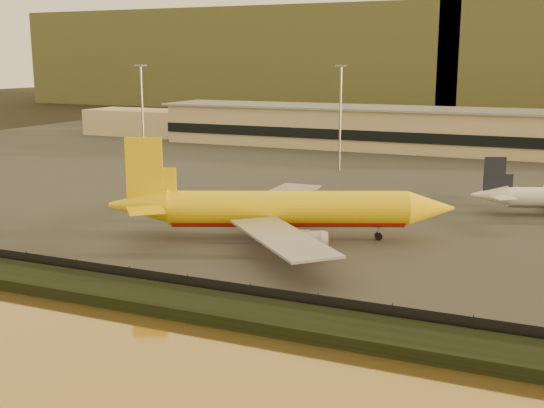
{
  "coord_description": "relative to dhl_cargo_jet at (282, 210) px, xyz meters",
  "views": [
    {
      "loc": [
        41.02,
        -77.95,
        26.86
      ],
      "look_at": [
        1.73,
        12.0,
        6.0
      ],
      "focal_mm": 45.0,
      "sensor_mm": 36.0,
      "label": 1
    }
  ],
  "objects": [
    {
      "name": "ground",
      "position": [
        -2.52,
        -13.82,
        -4.82
      ],
      "size": [
        900.0,
        900.0,
        0.0
      ],
      "primitive_type": "plane",
      "color": "black",
      "rests_on": "ground"
    },
    {
      "name": "embankment",
      "position": [
        -2.52,
        -30.82,
        -4.12
      ],
      "size": [
        320.0,
        7.0,
        1.4
      ],
      "primitive_type": "cube",
      "color": "black",
      "rests_on": "ground"
    },
    {
      "name": "tarmac",
      "position": [
        -2.52,
        81.18,
        -4.72
      ],
      "size": [
        320.0,
        220.0,
        0.2
      ],
      "primitive_type": "cube",
      "color": "#2D2D2D",
      "rests_on": "ground"
    },
    {
      "name": "perimeter_fence",
      "position": [
        -2.52,
        -26.82,
        -3.52
      ],
      "size": [
        300.0,
        0.05,
        2.2
      ],
      "primitive_type": "cube",
      "color": "black",
      "rests_on": "tarmac"
    },
    {
      "name": "terminal_building",
      "position": [
        -17.05,
        111.73,
        1.42
      ],
      "size": [
        202.0,
        25.0,
        12.6
      ],
      "color": "#C5AE88",
      "rests_on": "tarmac"
    },
    {
      "name": "apron_light_masts",
      "position": [
        12.48,
        61.18,
        10.88
      ],
      "size": [
        152.2,
        12.2,
        25.4
      ],
      "color": "slate",
      "rests_on": "tarmac"
    },
    {
      "name": "distant_hills",
      "position": [
        -23.27,
        326.18,
        26.56
      ],
      "size": [
        470.0,
        160.0,
        70.0
      ],
      "color": "brown",
      "rests_on": "ground"
    },
    {
      "name": "dhl_cargo_jet",
      "position": [
        0.0,
        0.0,
        0.0
      ],
      "size": [
        49.48,
        46.85,
        15.49
      ],
      "rotation": [
        0.0,
        0.0,
        0.41
      ],
      "color": "yellow",
      "rests_on": "tarmac"
    },
    {
      "name": "gse_vehicle_yellow",
      "position": [
        1.8,
        19.28,
        -3.64
      ],
      "size": [
        4.81,
        3.58,
        1.97
      ],
      "primitive_type": "cube",
      "rotation": [
        0.0,
        0.0,
        0.42
      ],
      "color": "yellow",
      "rests_on": "tarmac"
    },
    {
      "name": "gse_vehicle_white",
      "position": [
        -13.46,
        16.61,
        -3.63
      ],
      "size": [
        4.84,
        3.54,
        1.99
      ],
      "primitive_type": "cube",
      "rotation": [
        0.0,
        0.0,
        -0.4
      ],
      "color": "silver",
      "rests_on": "tarmac"
    }
  ]
}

